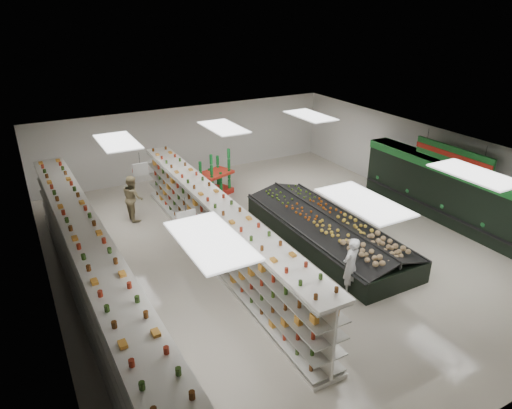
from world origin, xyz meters
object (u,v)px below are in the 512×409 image
soda_endcap (215,175)px  gondola_center (217,232)px  gondola_left (92,274)px  shopper_main (351,266)px  shopper_background (133,198)px  produce_island (326,230)px

soda_endcap → gondola_center: bearing=-113.2°
gondola_left → gondola_center: 3.98m
shopper_main → shopper_background: 8.62m
gondola_left → produce_island: 7.62m
soda_endcap → shopper_main: (0.41, -8.32, -0.02)m
shopper_background → gondola_left: bearing=150.8°
gondola_left → shopper_background: (2.36, 4.96, -0.18)m
gondola_center → produce_island: 3.80m
gondola_left → shopper_main: size_ratio=7.82×
shopper_main → soda_endcap: bearing=-102.8°
gondola_center → soda_endcap: 5.33m
soda_endcap → shopper_main: bearing=-87.2°
gondola_left → shopper_background: bearing=63.1°
gondola_left → gondola_center: gondola_left is taller
gondola_left → gondola_center: bearing=9.8°
gondola_center → produce_island: size_ratio=1.73×
gondola_left → soda_endcap: (6.01, 5.67, -0.19)m
gondola_center → gondola_left: bearing=-168.4°
gondola_center → soda_endcap: (2.10, 4.90, -0.09)m
gondola_center → soda_endcap: bearing=67.1°
gondola_left → shopper_background: size_ratio=7.63×
gondola_center → shopper_background: 4.46m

